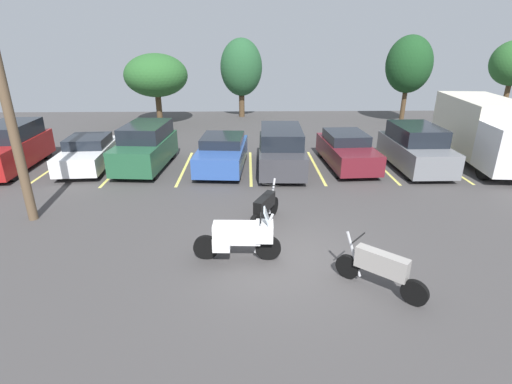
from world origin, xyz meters
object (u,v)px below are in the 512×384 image
Objects in this scene: motorcycle_second at (380,268)px; car_green at (146,147)px; car_charcoal at (281,149)px; utility_pole at (2,83)px; box_truck at (486,130)px; car_red at (10,148)px; car_grey at (416,148)px; motorcycle_touring at (241,236)px; car_maroon at (347,150)px; motorcycle_third at (265,208)px; car_white at (89,153)px; car_blue at (222,153)px.

motorcycle_second is 0.40× the size of car_green.
utility_pole is (-8.44, -4.99, 3.38)m from car_charcoal.
motorcycle_second is 0.24× the size of box_truck.
motorcycle_second is at bearing -34.60° from car_red.
car_red is 17.95m from car_grey.
motorcycle_touring is at bearing -142.79° from box_truck.
motorcycle_second is 0.39× the size of car_maroon.
utility_pole is (-7.49, 0.54, 3.72)m from motorcycle_third.
car_red is 3.40m from car_white.
motorcycle_second is 0.37× the size of car_red.
car_red is at bearing 123.65° from utility_pole.
car_maroon is (1.48, 9.36, 0.15)m from motorcycle_second.
motorcycle_third is 7.09m from car_maroon.
car_white is at bearing -178.03° from box_truck.
motorcycle_third reaches higher than motorcycle_second.
car_maroon is (11.58, -0.00, 0.05)m from car_white.
car_blue is 0.97× the size of car_grey.
car_maroon reaches higher than motorcycle_third.
car_grey reaches higher than car_charcoal.
car_blue is at bearing 40.93° from utility_pole.
car_charcoal is 10.37m from utility_pole.
box_truck reaches higher than car_white.
car_charcoal reaches higher than motorcycle_third.
car_green is 3.44m from car_blue.
car_blue is at bearing -4.57° from car_green.
car_red is 1.05× the size of car_grey.
car_grey is at bearing 0.00° from car_charcoal.
car_red is 1.08× the size of car_green.
car_grey is (2.97, -0.35, 0.18)m from car_maroon.
car_red reaches higher than motorcycle_touring.
utility_pole reaches higher than car_charcoal.
car_green is at bearing 175.43° from car_blue.
utility_pole is (-18.04, -5.96, 2.78)m from box_truck.
car_red is at bearing 145.40° from motorcycle_second.
box_truck is (6.58, 0.63, 0.76)m from car_maroon.
motorcycle_third is 5.85m from car_blue.
utility_pole reaches higher than box_truck.
utility_pole is at bearing 158.02° from motorcycle_second.
car_green reaches higher than car_blue.
car_maroon is (4.68, 7.93, 0.05)m from motorcycle_touring.
car_grey reaches higher than motorcycle_third.
car_white is (-6.90, 7.93, -0.00)m from motorcycle_touring.
car_green is 0.97× the size of car_maroon.
car_blue is 0.97× the size of car_maroon.
car_green is 15.64m from box_truck.
car_white reaches higher than motorcycle_second.
motorcycle_touring is at bearing -135.28° from car_grey.
motorcycle_third is 0.41× the size of car_charcoal.
utility_pole is (-5.85, -5.07, 3.56)m from car_blue.
car_blue reaches higher than motorcycle_third.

